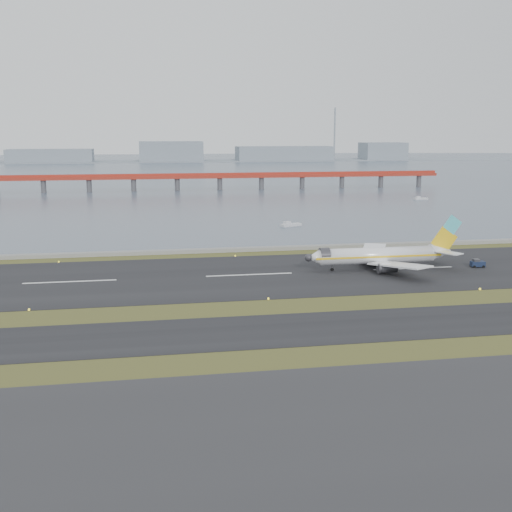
% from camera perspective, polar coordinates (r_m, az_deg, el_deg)
% --- Properties ---
extents(ground, '(1000.00, 1000.00, 0.00)m').
position_cam_1_polar(ground, '(119.09, 1.81, -4.83)').
color(ground, '#354318').
rests_on(ground, ground).
extents(apron_strip, '(1000.00, 50.00, 0.10)m').
position_cam_1_polar(apron_strip, '(69.82, 11.59, -16.89)').
color(apron_strip, '#2B2A2D').
rests_on(apron_strip, ground).
extents(taxiway_strip, '(1000.00, 18.00, 0.10)m').
position_cam_1_polar(taxiway_strip, '(107.86, 3.13, -6.51)').
color(taxiway_strip, black).
rests_on(taxiway_strip, ground).
extents(runway_strip, '(1000.00, 45.00, 0.10)m').
position_cam_1_polar(runway_strip, '(147.67, -0.59, -1.69)').
color(runway_strip, black).
rests_on(runway_strip, ground).
extents(seawall, '(1000.00, 2.50, 1.00)m').
position_cam_1_polar(seawall, '(176.64, -2.21, 0.55)').
color(seawall, gray).
rests_on(seawall, ground).
extents(bay_water, '(1400.00, 800.00, 1.30)m').
position_cam_1_polar(bay_water, '(573.50, -7.80, 7.64)').
color(bay_water, '#445062').
rests_on(bay_water, ground).
extents(red_pier, '(260.00, 5.00, 10.20)m').
position_cam_1_polar(red_pier, '(365.60, -3.24, 7.02)').
color(red_pier, '#A0281B').
rests_on(red_pier, ground).
extents(far_shoreline, '(1400.00, 80.00, 60.50)m').
position_cam_1_polar(far_shoreline, '(733.52, -7.28, 8.83)').
color(far_shoreline, gray).
rests_on(far_shoreline, ground).
extents(airliner, '(38.52, 32.89, 12.80)m').
position_cam_1_polar(airliner, '(155.97, 11.21, 0.06)').
color(airliner, white).
rests_on(airliner, ground).
extents(pushback_tug, '(3.48, 2.29, 2.10)m').
position_cam_1_polar(pushback_tug, '(164.75, 19.08, -0.62)').
color(pushback_tug, '#15203A').
rests_on(pushback_tug, ground).
extents(workboat_near, '(8.02, 5.05, 1.86)m').
position_cam_1_polar(workboat_near, '(224.18, 3.07, 2.80)').
color(workboat_near, silver).
rests_on(workboat_near, ground).
extents(workboat_far, '(7.08, 3.01, 1.67)m').
position_cam_1_polar(workboat_far, '(323.29, 14.40, 4.97)').
color(workboat_far, silver).
rests_on(workboat_far, ground).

